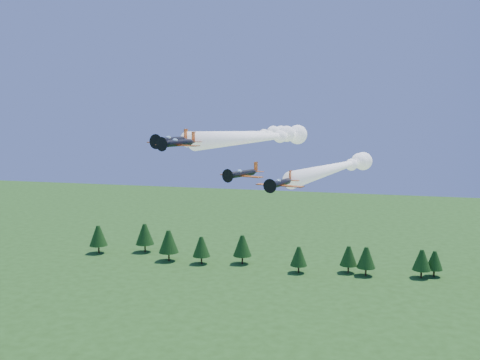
% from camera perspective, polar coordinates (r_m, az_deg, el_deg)
% --- Properties ---
extents(plane_lead, '(15.91, 40.25, 3.70)m').
position_cam_1_polar(plane_lead, '(92.32, 2.58, 4.61)').
color(plane_lead, black).
rests_on(plane_lead, ground).
extents(plane_left, '(15.47, 49.25, 3.70)m').
position_cam_1_polar(plane_left, '(108.89, 0.99, 4.85)').
color(plane_left, black).
rests_on(plane_left, ground).
extents(plane_right, '(14.76, 46.21, 3.70)m').
position_cam_1_polar(plane_right, '(97.63, 10.61, 1.41)').
color(plane_right, black).
rests_on(plane_right, ground).
extents(plane_slot, '(7.48, 8.38, 2.65)m').
position_cam_1_polar(plane_slot, '(84.18, 0.27, 0.69)').
color(plane_slot, black).
rests_on(plane_slot, ground).
extents(treeline, '(175.24, 19.74, 11.54)m').
position_cam_1_polar(treeline, '(192.14, 4.81, -7.42)').
color(treeline, '#382314').
rests_on(treeline, ground).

